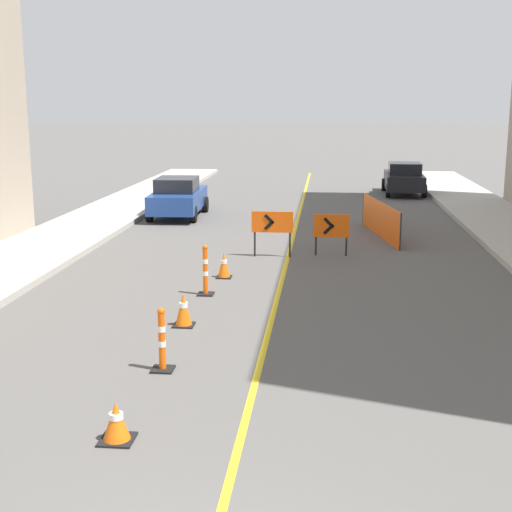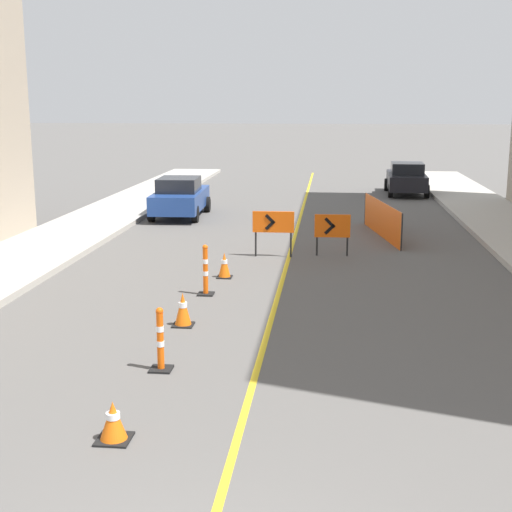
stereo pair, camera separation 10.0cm
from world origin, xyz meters
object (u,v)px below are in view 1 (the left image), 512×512
Objects in this scene: parked_car_curb_mid at (404,178)px; delineator_post_front at (162,344)px; traffic_cone_second at (183,310)px; traffic_cone_nearest at (116,422)px; arrow_barricade_secondary at (331,227)px; parked_car_curb_near at (178,197)px; arrow_barricade_primary at (272,224)px; traffic_cone_third at (224,265)px; delineator_post_rear at (205,273)px.

delineator_post_front is at bearing -102.74° from parked_car_curb_mid.
traffic_cone_nearest is at bearing -88.83° from traffic_cone_second.
arrow_barricade_secondary is 9.11m from parked_car_curb_near.
traffic_cone_third is at bearing -112.26° from arrow_barricade_primary.
delineator_post_front is 0.82× the size of arrow_barricade_primary.
arrow_barricade_secondary is (2.90, 9.68, 0.38)m from delineator_post_front.
parked_car_curb_mid is at bearing 75.12° from delineator_post_front.
delineator_post_rear is 0.28× the size of parked_car_curb_near.
traffic_cone_nearest is at bearing -83.08° from parked_car_curb_near.
traffic_cone_third is 0.15× the size of parked_car_curb_mid.
delineator_post_rear is at bearing 88.93° from traffic_cone_second.
delineator_post_rear is at bearing -106.62° from arrow_barricade_primary.
traffic_cone_nearest is 2.62m from delineator_post_front.
traffic_cone_third is at bearing -74.05° from parked_car_curb_near.
parked_car_curb_mid reaches higher than arrow_barricade_secondary.
parked_car_curb_mid is (6.64, 19.73, 0.27)m from delineator_post_rear.
arrow_barricade_primary is at bearing -61.22° from parked_car_curb_near.
parked_car_curb_mid is (9.71, 8.15, 0.00)m from parked_car_curb_near.
traffic_cone_second reaches higher than traffic_cone_third.
delineator_post_front is (-0.10, -6.65, 0.15)m from traffic_cone_third.
traffic_cone_nearest is 12.04m from arrow_barricade_primary.
traffic_cone_third is 4.16m from arrow_barricade_secondary.
arrow_barricade_secondary is at bearing -50.74° from parked_car_curb_near.
traffic_cone_second is 14.33m from parked_car_curb_near.
delineator_post_front is 0.26× the size of parked_car_curb_near.
arrow_barricade_primary is at bearing 79.30° from traffic_cone_second.
traffic_cone_nearest is 0.46× the size of delineator_post_rear.
traffic_cone_nearest is 7.53m from delineator_post_rear.
traffic_cone_second is (-0.10, 5.10, 0.07)m from traffic_cone_nearest.
arrow_barricade_primary is at bearing 74.25° from delineator_post_rear.
traffic_cone_third is at bearing -135.14° from arrow_barricade_secondary.
arrow_barricade_secondary is at bearing 10.02° from arrow_barricade_primary.
parked_car_curb_near reaches higher than traffic_cone_third.
traffic_cone_third is (0.24, 4.16, -0.01)m from traffic_cone_second.
parked_car_curb_near is (-3.07, 11.58, 0.27)m from delineator_post_rear.
traffic_cone_nearest is at bearing -89.55° from delineator_post_rear.
delineator_post_rear is (-0.19, -1.73, 0.20)m from traffic_cone_third.
arrow_barricade_primary is 1.77m from arrow_barricade_secondary.
arrow_barricade_primary is (1.06, 2.70, 0.66)m from traffic_cone_third.
arrow_barricade_secondary reaches higher than delineator_post_front.
traffic_cone_second is 2.43m from delineator_post_rear.
arrow_barricade_secondary is 15.40m from parked_car_curb_mid.
arrow_barricade_secondary reaches higher than delineator_post_rear.
arrow_barricade_secondary reaches higher than traffic_cone_third.
traffic_cone_second is at bearing -104.64° from parked_car_curb_mid.
arrow_barricade_secondary is (3.03, 7.19, 0.51)m from traffic_cone_second.
traffic_cone_nearest is 0.13× the size of parked_car_curb_near.
arrow_barricade_primary reaches higher than traffic_cone_third.
parked_car_curb_mid reaches higher than traffic_cone_third.
delineator_post_front is 0.26× the size of parked_car_curb_mid.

